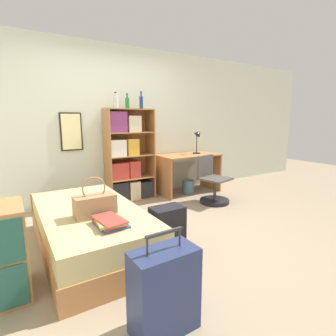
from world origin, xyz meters
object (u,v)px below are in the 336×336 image
bottle_green (116,102)px  bottle_clear (141,102)px  bed (90,228)px  desk_chair (213,188)px  suitcase (164,291)px  waste_bin (188,187)px  desk_lamp (198,137)px  book_stack_on_bed (110,222)px  backpack (168,229)px  bottle_brown (127,103)px  desk (188,166)px  bookcase (127,160)px  handbag (95,205)px

bottle_green → bottle_clear: (0.45, -0.00, 0.01)m
bed → bottle_clear: bottle_clear is taller
bottle_green → bottle_clear: 0.45m
desk_chair → suitcase: bearing=-137.5°
desk_chair → waste_bin: (-0.02, 0.67, -0.12)m
desk_lamp → desk_chair: desk_lamp is taller
book_stack_on_bed → backpack: 0.71m
bottle_brown → desk: bottle_brown is taller
bookcase → waste_bin: 1.30m
desk → bottle_green: bearing=174.1°
bottle_green → desk_lamp: bearing=-4.1°
handbag → bottle_green: 2.16m
bottle_clear → waste_bin: 1.78m
handbag → desk_chair: bearing=19.3°
book_stack_on_bed → bottle_green: size_ratio=1.45×
handbag → desk: handbag is taller
suitcase → desk: 3.40m
handbag → waste_bin: size_ratio=1.57×
desk_lamp → desk_chair: bearing=-109.4°
bookcase → desk_lamp: 1.48m
bookcase → bottle_brown: bottle_brown is taller
bookcase → book_stack_on_bed: bearing=-116.7°
suitcase → desk_chair: 2.84m
bed → desk_lamp: bearing=27.1°
bookcase → desk: 1.21m
bookcase → desk_lamp: (1.44, -0.12, 0.35)m
bottle_brown → desk: 1.62m
desk_lamp → bottle_brown: bearing=173.8°
bottle_green → backpack: bearing=-95.3°
desk_lamp → backpack: bearing=-135.3°
book_stack_on_bed → waste_bin: (2.14, 1.76, -0.36)m
bookcase → desk_lamp: bearing=-4.7°
book_stack_on_bed → waste_bin: bearing=39.4°
desk → bookcase: bearing=173.2°
bottle_green → desk: (1.35, -0.14, -1.15)m
bed → waste_bin: (2.17, 1.17, -0.10)m
handbag → bottle_green: (0.87, 1.65, 1.09)m
bottle_brown → waste_bin: 1.89m
handbag → desk_chair: handbag is taller
suitcase → desk: bearing=51.5°
bottle_green → desk_chair: 2.13m
bottle_green → bottle_brown: (0.21, 0.03, -0.00)m
book_stack_on_bed → backpack: (0.66, 0.09, -0.25)m
bed → waste_bin: 2.47m
handbag → suitcase: size_ratio=0.56×
bottle_clear → desk_lamp: bottle_clear is taller
bookcase → waste_bin: bookcase is taller
desk → backpack: 2.32m
suitcase → desk_chair: (2.10, 1.92, -0.04)m
bed → desk: 2.55m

